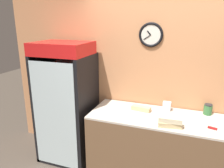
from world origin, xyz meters
TOP-DOWN VIEW (x-y plane):
  - wall_back at (-0.00, 1.33)m, footprint 5.20×0.09m
  - prep_counter at (0.00, 0.91)m, footprint 1.91×0.73m
  - beverage_cooler at (-1.45, 0.98)m, footprint 0.79×0.69m
  - sandwich_stack_bottom at (0.12, 0.66)m, footprint 0.28×0.14m
  - sandwich_stack_middle at (0.12, 0.66)m, footprint 0.27×0.11m
  - sandwich_flat_left at (-0.31, 1.02)m, footprint 0.27×0.13m
  - chefs_knife at (0.66, 0.76)m, footprint 0.33×0.12m
  - condiment_jar at (0.55, 1.20)m, footprint 0.11×0.11m
  - napkin_dispenser at (0.02, 1.15)m, footprint 0.11×0.09m

SIDE VIEW (x-z plane):
  - prep_counter at x=0.00m, z-range 0.00..0.92m
  - chefs_knife at x=0.66m, z-range 0.92..0.94m
  - sandwich_stack_bottom at x=0.12m, z-range 0.92..0.99m
  - sandwich_flat_left at x=-0.31m, z-range 0.92..0.99m
  - napkin_dispenser at x=0.02m, z-range 0.92..1.04m
  - condiment_jar at x=0.55m, z-range 0.92..1.07m
  - beverage_cooler at x=-1.45m, z-range 0.09..1.93m
  - sandwich_stack_middle at x=0.12m, z-range 0.99..1.05m
  - wall_back at x=0.00m, z-range 0.00..2.70m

